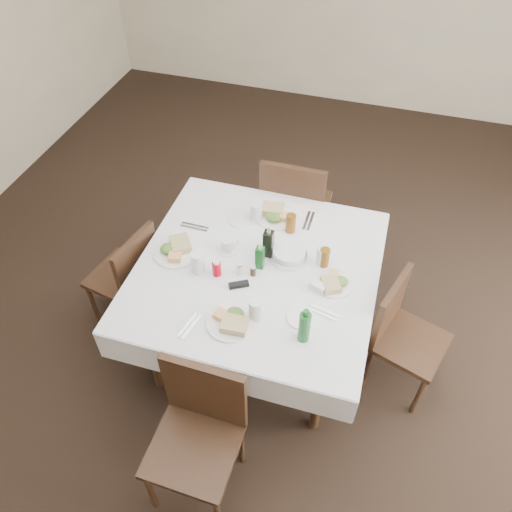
# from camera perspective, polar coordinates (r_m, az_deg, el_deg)

# --- Properties ---
(ground_plane) EXTENTS (7.00, 7.00, 0.00)m
(ground_plane) POSITION_cam_1_polar(r_m,az_deg,el_deg) (3.63, 3.55, -9.53)
(ground_plane) COLOR black
(room_shell) EXTENTS (6.04, 7.04, 2.80)m
(room_shell) POSITION_cam_1_polar(r_m,az_deg,el_deg) (2.42, 5.41, 14.01)
(room_shell) COLOR #BAAF98
(room_shell) RESTS_ON ground
(dining_table) EXTENTS (1.46, 1.46, 0.76)m
(dining_table) POSITION_cam_1_polar(r_m,az_deg,el_deg) (3.08, 0.15, -2.13)
(dining_table) COLOR black
(dining_table) RESTS_ON ground
(chair_north) EXTENTS (0.47, 0.47, 0.99)m
(chair_north) POSITION_cam_1_polar(r_m,az_deg,el_deg) (3.76, 4.39, 5.83)
(chair_north) COLOR black
(chair_north) RESTS_ON ground
(chair_south) EXTENTS (0.45, 0.45, 0.93)m
(chair_south) POSITION_cam_1_polar(r_m,az_deg,el_deg) (2.73, -6.50, -18.74)
(chair_south) COLOR black
(chair_south) RESTS_ON ground
(chair_east) EXTENTS (0.50, 0.50, 0.85)m
(chair_east) POSITION_cam_1_polar(r_m,az_deg,el_deg) (3.20, 16.21, -8.08)
(chair_east) COLOR black
(chair_east) RESTS_ON ground
(chair_west) EXTENTS (0.47, 0.47, 0.84)m
(chair_west) POSITION_cam_1_polar(r_m,az_deg,el_deg) (3.48, -14.24, -1.93)
(chair_west) COLOR black
(chair_west) RESTS_ON ground
(meal_north) EXTENTS (0.28, 0.28, 0.06)m
(meal_north) POSITION_cam_1_polar(r_m,az_deg,el_deg) (3.34, 2.28, 4.78)
(meal_north) COLOR white
(meal_north) RESTS_ON dining_table
(meal_south) EXTENTS (0.27, 0.27, 0.06)m
(meal_south) POSITION_cam_1_polar(r_m,az_deg,el_deg) (2.74, -2.80, -7.41)
(meal_south) COLOR white
(meal_south) RESTS_ON dining_table
(meal_east) EXTENTS (0.23, 0.23, 0.05)m
(meal_east) POSITION_cam_1_polar(r_m,az_deg,el_deg) (2.95, 8.93, -3.01)
(meal_east) COLOR white
(meal_east) RESTS_ON dining_table
(meal_west) EXTENTS (0.28, 0.28, 0.06)m
(meal_west) POSITION_cam_1_polar(r_m,az_deg,el_deg) (3.13, -9.10, 0.74)
(meal_west) COLOR white
(meal_west) RESTS_ON dining_table
(side_plate_a) EXTENTS (0.18, 0.18, 0.01)m
(side_plate_a) POSITION_cam_1_polar(r_m,az_deg,el_deg) (3.33, -1.72, 4.25)
(side_plate_a) COLOR white
(side_plate_a) RESTS_ON dining_table
(side_plate_b) EXTENTS (0.16, 0.16, 0.01)m
(side_plate_b) POSITION_cam_1_polar(r_m,az_deg,el_deg) (2.78, 5.14, -7.04)
(side_plate_b) COLOR white
(side_plate_b) RESTS_ON dining_table
(water_n) EXTENTS (0.07, 0.07, 0.14)m
(water_n) POSITION_cam_1_polar(r_m,az_deg,el_deg) (3.28, 0.05, 5.04)
(water_n) COLOR silver
(water_n) RESTS_ON dining_table
(water_s) EXTENTS (0.08, 0.08, 0.14)m
(water_s) POSITION_cam_1_polar(r_m,az_deg,el_deg) (2.73, -0.06, -6.11)
(water_s) COLOR silver
(water_s) RESTS_ON dining_table
(water_e) EXTENTS (0.07, 0.07, 0.12)m
(water_e) POSITION_cam_1_polar(r_m,az_deg,el_deg) (3.03, 7.52, -0.02)
(water_e) COLOR silver
(water_e) RESTS_ON dining_table
(water_w) EXTENTS (0.08, 0.08, 0.15)m
(water_w) POSITION_cam_1_polar(r_m,az_deg,el_deg) (2.97, -6.68, -0.74)
(water_w) COLOR silver
(water_w) RESTS_ON dining_table
(iced_tea_a) EXTENTS (0.06, 0.06, 0.13)m
(iced_tea_a) POSITION_cam_1_polar(r_m,az_deg,el_deg) (3.21, 4.00, 3.74)
(iced_tea_a) COLOR brown
(iced_tea_a) RESTS_ON dining_table
(iced_tea_b) EXTENTS (0.06, 0.06, 0.13)m
(iced_tea_b) POSITION_cam_1_polar(r_m,az_deg,el_deg) (3.02, 7.83, -0.15)
(iced_tea_b) COLOR brown
(iced_tea_b) RESTS_ON dining_table
(bread_basket) EXTENTS (0.22, 0.22, 0.07)m
(bread_basket) POSITION_cam_1_polar(r_m,az_deg,el_deg) (3.06, 3.79, 0.18)
(bread_basket) COLOR silver
(bread_basket) RESTS_ON dining_table
(oil_cruet_dark) EXTENTS (0.06, 0.06, 0.24)m
(oil_cruet_dark) POSITION_cam_1_polar(r_m,az_deg,el_deg) (3.02, 1.43, 1.53)
(oil_cruet_dark) COLOR black
(oil_cruet_dark) RESTS_ON dining_table
(oil_cruet_green) EXTENTS (0.05, 0.05, 0.20)m
(oil_cruet_green) POSITION_cam_1_polar(r_m,az_deg,el_deg) (2.97, 0.46, -0.08)
(oil_cruet_green) COLOR #175B21
(oil_cruet_green) RESTS_ON dining_table
(ketchup_bottle) EXTENTS (0.05, 0.05, 0.11)m
(ketchup_bottle) POSITION_cam_1_polar(r_m,az_deg,el_deg) (2.96, -4.52, -1.39)
(ketchup_bottle) COLOR #B80013
(ketchup_bottle) RESTS_ON dining_table
(salt_shaker) EXTENTS (0.04, 0.04, 0.09)m
(salt_shaker) POSITION_cam_1_polar(r_m,az_deg,el_deg) (2.96, -1.86, -1.45)
(salt_shaker) COLOR white
(salt_shaker) RESTS_ON dining_table
(pepper_shaker) EXTENTS (0.03, 0.03, 0.08)m
(pepper_shaker) POSITION_cam_1_polar(r_m,az_deg,el_deg) (2.96, -0.35, -1.65)
(pepper_shaker) COLOR #402B1A
(pepper_shaker) RESTS_ON dining_table
(coffee_mug) EXTENTS (0.13, 0.13, 0.09)m
(coffee_mug) POSITION_cam_1_polar(r_m,az_deg,el_deg) (3.10, -3.23, 1.22)
(coffee_mug) COLOR white
(coffee_mug) RESTS_ON dining_table
(sunglasses) EXTENTS (0.12, 0.09, 0.03)m
(sunglasses) POSITION_cam_1_polar(r_m,az_deg,el_deg) (2.92, -1.99, -3.30)
(sunglasses) COLOR black
(sunglasses) RESTS_ON dining_table
(green_bottle) EXTENTS (0.06, 0.06, 0.24)m
(green_bottle) POSITION_cam_1_polar(r_m,az_deg,el_deg) (2.63, 5.56, -8.02)
(green_bottle) COLOR #175B21
(green_bottle) RESTS_ON dining_table
(sugar_caddy) EXTENTS (0.11, 0.09, 0.05)m
(sugar_caddy) POSITION_cam_1_polar(r_m,az_deg,el_deg) (2.91, 7.14, -3.47)
(sugar_caddy) COLOR white
(sugar_caddy) RESTS_ON dining_table
(cutlery_n) EXTENTS (0.05, 0.19, 0.01)m
(cutlery_n) POSITION_cam_1_polar(r_m,az_deg,el_deg) (3.33, 6.03, 4.01)
(cutlery_n) COLOR silver
(cutlery_n) RESTS_ON dining_table
(cutlery_s) EXTENTS (0.08, 0.19, 0.01)m
(cutlery_s) POSITION_cam_1_polar(r_m,az_deg,el_deg) (2.77, -7.60, -7.93)
(cutlery_s) COLOR silver
(cutlery_s) RESTS_ON dining_table
(cutlery_e) EXTENTS (0.19, 0.08, 0.01)m
(cutlery_e) POSITION_cam_1_polar(r_m,az_deg,el_deg) (2.82, 7.69, -6.39)
(cutlery_e) COLOR silver
(cutlery_e) RESTS_ON dining_table
(cutlery_w) EXTENTS (0.19, 0.05, 0.01)m
(cutlery_w) POSITION_cam_1_polar(r_m,az_deg,el_deg) (3.30, -7.05, 3.31)
(cutlery_w) COLOR silver
(cutlery_w) RESTS_ON dining_table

